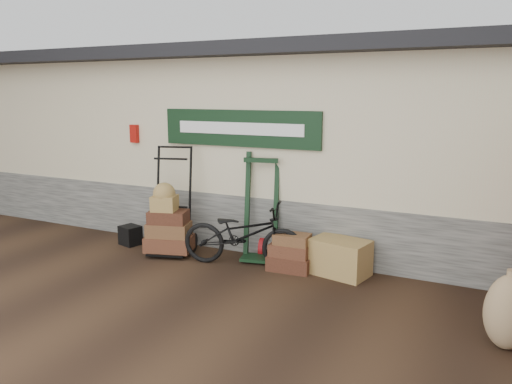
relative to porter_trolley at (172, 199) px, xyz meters
The scene contains 9 objects.
ground 1.62m from the porter_trolley, 23.01° to the right, with size 80.00×80.00×0.00m, color black.
station_building 2.65m from the porter_trolley, 60.00° to the left, with size 14.40×4.10×3.20m.
porter_trolley is the anchor object (origin of this frame).
green_barrow 1.42m from the porter_trolley, 12.58° to the left, with size 0.58×0.49×1.60m, color black, non-canonical shape.
suitcase_stack 2.06m from the porter_trolley, ahead, with size 0.61×0.38×0.54m, color #3C1F13, non-canonical shape.
wicker_hamper 2.74m from the porter_trolley, ahead, with size 0.76×0.50×0.50m, color olive.
black_trunk 1.10m from the porter_trolley, behind, with size 0.32×0.27×0.32m, color black.
bicycle 1.35m from the porter_trolley, ahead, with size 1.80×0.63×1.05m, color black.
burlap_sack_right 4.88m from the porter_trolley, 12.97° to the right, with size 0.48×0.40×0.76m, color olive.
Camera 1 is at (3.24, -5.70, 2.48)m, focal length 35.00 mm.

